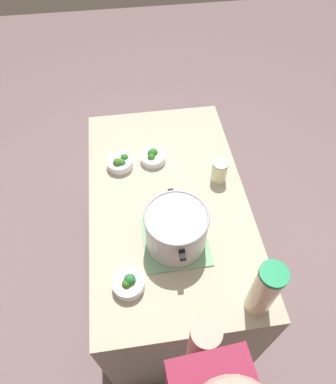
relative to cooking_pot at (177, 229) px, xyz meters
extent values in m
plane|color=#755F62|center=(-0.25, 0.00, -1.00)|extent=(8.00, 8.00, 0.00)
cube|color=#ADA58C|center=(-0.25, 0.00, -0.56)|extent=(1.33, 0.77, 0.89)
cube|color=#77AC80|center=(0.00, 0.00, -0.11)|extent=(0.28, 0.29, 0.01)
cylinder|color=#B7B7BC|center=(0.00, 0.00, -0.01)|extent=(0.26, 0.26, 0.20)
torus|color=#99999E|center=(0.00, 0.00, 0.09)|extent=(0.27, 0.27, 0.01)
cube|color=black|center=(-0.15, 0.00, 0.05)|extent=(0.04, 0.02, 0.02)
cube|color=black|center=(0.15, 0.00, 0.05)|extent=(0.04, 0.02, 0.02)
cylinder|color=beige|center=(0.33, 0.27, 0.03)|extent=(0.10, 0.10, 0.28)
cylinder|color=#1A844E|center=(0.33, 0.27, 0.18)|extent=(0.10, 0.10, 0.02)
ellipsoid|color=yellow|center=(0.34, 0.27, 0.06)|extent=(0.04, 0.04, 0.01)
cylinder|color=beige|center=(-0.33, 0.27, -0.06)|extent=(0.08, 0.08, 0.11)
cylinder|color=#B2AD99|center=(-0.33, 0.27, 0.01)|extent=(0.08, 0.08, 0.01)
cylinder|color=silver|center=(-0.49, -0.22, -0.09)|extent=(0.14, 0.14, 0.05)
ellipsoid|color=#3C7121|center=(-0.47, -0.23, -0.06)|extent=(0.05, 0.05, 0.06)
ellipsoid|color=#347437|center=(-0.47, -0.21, -0.07)|extent=(0.04, 0.04, 0.05)
ellipsoid|color=#276F21|center=(-0.51, -0.20, -0.07)|extent=(0.04, 0.04, 0.05)
cylinder|color=silver|center=(0.18, -0.23, -0.09)|extent=(0.13, 0.13, 0.05)
ellipsoid|color=#2A6D36|center=(0.18, -0.22, -0.05)|extent=(0.05, 0.05, 0.06)
ellipsoid|color=#386F1B|center=(0.19, -0.23, -0.06)|extent=(0.04, 0.04, 0.05)
cylinder|color=silver|center=(-0.51, -0.05, -0.09)|extent=(0.13, 0.13, 0.04)
ellipsoid|color=#327523|center=(-0.52, -0.04, -0.07)|extent=(0.05, 0.05, 0.06)
ellipsoid|color=#267324|center=(-0.51, -0.05, -0.07)|extent=(0.04, 0.04, 0.05)
ellipsoid|color=#337324|center=(-0.49, -0.06, -0.07)|extent=(0.04, 0.04, 0.05)
cylinder|color=tan|center=(0.53, -0.02, 0.24)|extent=(0.08, 0.08, 0.30)
camera|label=1|loc=(0.75, -0.14, 1.26)|focal=32.17mm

